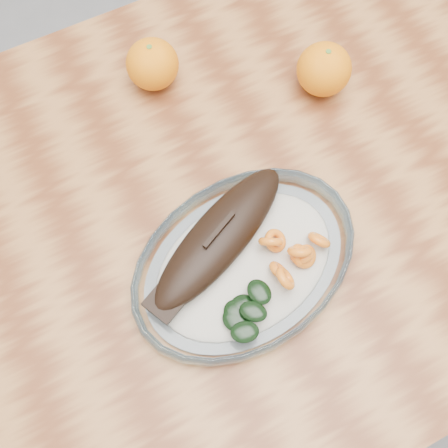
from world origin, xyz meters
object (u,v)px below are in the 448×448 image
object	(u,v)px
dining_table	(279,203)
plated_meal	(243,261)
orange_left	(152,64)
orange_right	(324,69)

from	to	relation	value
dining_table	plated_meal	xyz separation A→B (m)	(-0.12, -0.10, 0.12)
orange_left	orange_right	distance (m)	0.26
dining_table	orange_right	world-z (taller)	orange_right
orange_left	orange_right	bearing A→B (deg)	-29.20
dining_table	orange_right	bearing A→B (deg)	41.89
orange_left	plated_meal	bearing A→B (deg)	-93.25
dining_table	orange_left	bearing A→B (deg)	113.20
orange_left	orange_right	size ratio (longest dim) A/B	0.97
plated_meal	orange_right	xyz separation A→B (m)	(0.24, 0.21, 0.02)
dining_table	plated_meal	world-z (taller)	plated_meal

